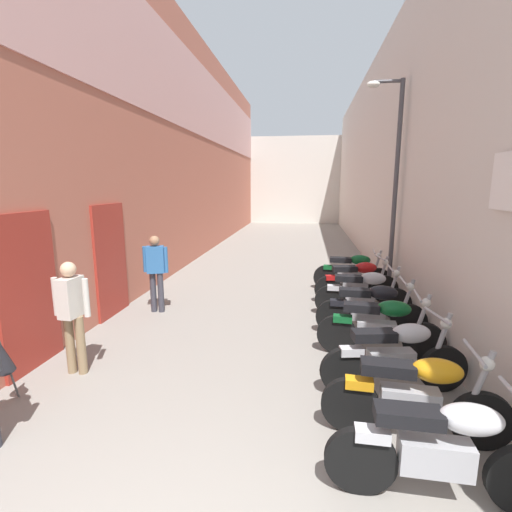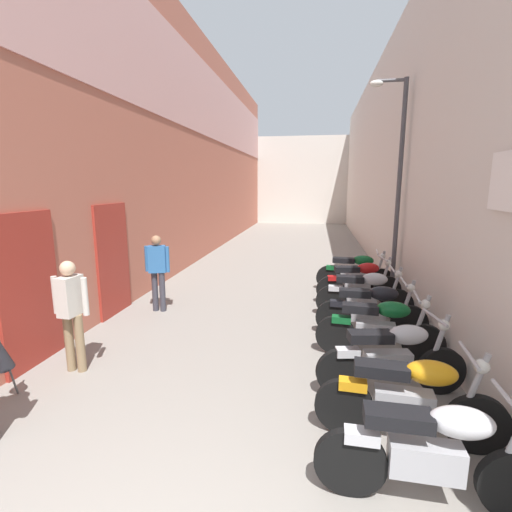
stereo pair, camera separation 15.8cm
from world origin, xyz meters
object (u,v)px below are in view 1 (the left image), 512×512
(pedestrian_further_down, at_px, (156,268))
(motorcycle_fourth, at_px, (381,326))
(motorcycle_nearest, at_px, (444,448))
(motorcycle_second, at_px, (416,395))
(motorcycle_fifth, at_px, (372,308))
(motorcycle_third, at_px, (396,355))
(motorcycle_eighth, at_px, (352,271))
(umbrella_leaning, at_px, (0,352))
(pedestrian_mid_alley, at_px, (72,309))
(motorcycle_seventh, at_px, (357,280))
(motorcycle_sixth, at_px, (363,292))
(street_lamp, at_px, (392,175))

(pedestrian_further_down, bearing_deg, motorcycle_fourth, -20.03)
(motorcycle_nearest, distance_m, pedestrian_further_down, 5.86)
(motorcycle_second, distance_m, motorcycle_fifth, 2.69)
(motorcycle_second, relative_size, pedestrian_further_down, 1.18)
(motorcycle_third, height_order, pedestrian_further_down, pedestrian_further_down)
(motorcycle_eighth, bearing_deg, umbrella_leaning, -129.72)
(motorcycle_third, relative_size, motorcycle_fifth, 0.99)
(motorcycle_nearest, relative_size, pedestrian_mid_alley, 1.18)
(motorcycle_fifth, bearing_deg, motorcycle_seventh, 90.00)
(motorcycle_second, height_order, pedestrian_further_down, pedestrian_further_down)
(motorcycle_eighth, xyz_separation_m, umbrella_leaning, (-4.58, -5.51, 0.18))
(pedestrian_further_down, bearing_deg, motorcycle_sixth, 3.91)
(motorcycle_fifth, relative_size, pedestrian_further_down, 1.18)
(motorcycle_seventh, height_order, motorcycle_eighth, same)
(motorcycle_nearest, bearing_deg, motorcycle_fourth, 90.00)
(motorcycle_nearest, height_order, motorcycle_sixth, same)
(motorcycle_second, bearing_deg, pedestrian_mid_alley, 169.17)
(motorcycle_second, xyz_separation_m, street_lamp, (0.70, 5.11, 2.27))
(motorcycle_seventh, xyz_separation_m, pedestrian_mid_alley, (-4.23, -3.76, 0.42))
(motorcycle_seventh, bearing_deg, motorcycle_nearest, -90.00)
(motorcycle_nearest, height_order, motorcycle_eighth, same)
(motorcycle_fifth, xyz_separation_m, motorcycle_sixth, (0.00, 0.96, 0.00))
(motorcycle_nearest, relative_size, motorcycle_fourth, 1.00)
(motorcycle_third, xyz_separation_m, motorcycle_sixth, (0.00, 2.76, 0.00))
(motorcycle_fourth, distance_m, motorcycle_eighth, 3.61)
(umbrella_leaning, bearing_deg, pedestrian_further_down, 82.31)
(motorcycle_second, bearing_deg, motorcycle_fifth, 90.00)
(motorcycle_seventh, relative_size, umbrella_leaning, 1.91)
(motorcycle_third, height_order, motorcycle_sixth, same)
(motorcycle_eighth, distance_m, umbrella_leaning, 7.17)
(motorcycle_sixth, distance_m, pedestrian_mid_alley, 5.11)
(pedestrian_mid_alley, xyz_separation_m, pedestrian_further_down, (0.11, 2.56, 0.00))
(motorcycle_nearest, xyz_separation_m, motorcycle_second, (-0.00, 0.77, 0.00))
(motorcycle_nearest, bearing_deg, umbrella_leaning, 170.84)
(motorcycle_nearest, bearing_deg, pedestrian_mid_alley, 159.46)
(motorcycle_fifth, relative_size, pedestrian_mid_alley, 1.18)
(motorcycle_fifth, distance_m, motorcycle_eighth, 2.79)
(motorcycle_nearest, bearing_deg, motorcycle_fifth, 90.00)
(motorcycle_fifth, distance_m, pedestrian_further_down, 4.19)
(pedestrian_further_down, distance_m, street_lamp, 5.45)
(motorcycle_seventh, relative_size, pedestrian_mid_alley, 1.17)
(motorcycle_third, bearing_deg, umbrella_leaning, -168.52)
(motorcycle_eighth, bearing_deg, motorcycle_nearest, -90.00)
(motorcycle_seventh, distance_m, street_lamp, 2.44)
(pedestrian_mid_alley, xyz_separation_m, umbrella_leaning, (-0.35, -0.85, -0.24))
(motorcycle_third, xyz_separation_m, motorcycle_seventh, (0.00, 3.67, 0.00))
(motorcycle_third, bearing_deg, pedestrian_mid_alley, -178.85)
(motorcycle_sixth, bearing_deg, motorcycle_fifth, -90.00)
(motorcycle_sixth, height_order, street_lamp, street_lamp)
(motorcycle_second, relative_size, pedestrian_mid_alley, 1.18)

